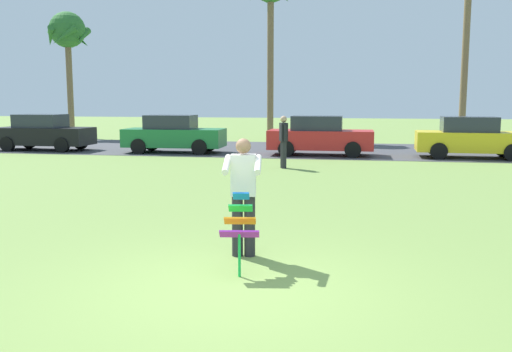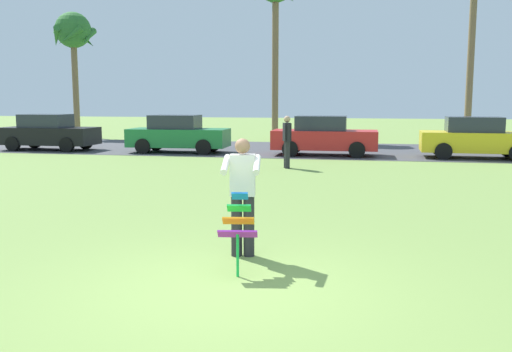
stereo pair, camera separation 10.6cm
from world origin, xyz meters
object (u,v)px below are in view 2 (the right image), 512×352
object	(u,v)px
person_kite_flyer	(243,192)
palm_tree_left_near	(73,35)
parked_car_black	(49,133)
parked_car_yellow	(476,138)
parked_car_green	(178,134)
kite_held	(238,223)
parked_car_red	(324,136)
person_walker_near	(287,140)

from	to	relation	value
person_kite_flyer	palm_tree_left_near	bearing A→B (deg)	123.45
palm_tree_left_near	parked_car_black	bearing A→B (deg)	-68.83
parked_car_yellow	parked_car_green	bearing A→B (deg)	-179.99
kite_held	parked_car_green	xyz separation A→B (m)	(-6.25, 15.70, 0.09)
parked_car_black	palm_tree_left_near	size ratio (longest dim) A/B	0.57
parked_car_red	person_walker_near	bearing A→B (deg)	-101.26
parked_car_red	person_walker_near	size ratio (longest dim) A/B	2.44
person_kite_flyer	person_walker_near	world-z (taller)	same
kite_held	parked_car_black	distance (m)	19.95
person_walker_near	parked_car_green	bearing A→B (deg)	140.12
person_kite_flyer	person_walker_near	distance (m)	10.52
parked_car_red	person_walker_near	world-z (taller)	person_walker_near
person_kite_flyer	person_walker_near	bearing A→B (deg)	94.51
parked_car_black	palm_tree_left_near	world-z (taller)	palm_tree_left_near
person_kite_flyer	parked_car_green	bearing A→B (deg)	112.36
parked_car_black	parked_car_red	size ratio (longest dim) A/B	1.00
kite_held	person_walker_near	xyz separation A→B (m)	(-0.94, 11.26, 0.25)
parked_car_black	parked_car_green	xyz separation A→B (m)	(6.05, -0.00, 0.00)
parked_car_yellow	parked_car_red	bearing A→B (deg)	-179.99
parked_car_black	parked_car_yellow	world-z (taller)	same
parked_car_yellow	person_kite_flyer	bearing A→B (deg)	-111.58
parked_car_black	palm_tree_left_near	distance (m)	10.56
parked_car_black	person_walker_near	distance (m)	12.20
person_kite_flyer	parked_car_black	xyz separation A→B (m)	(-12.19, 14.92, -0.18)
kite_held	parked_car_black	size ratio (longest dim) A/B	0.25
parked_car_red	person_walker_near	distance (m)	4.53
person_kite_flyer	kite_held	distance (m)	0.83
parked_car_green	parked_car_red	bearing A→B (deg)	0.01
person_kite_flyer	parked_car_red	bearing A→B (deg)	89.79
parked_car_yellow	parked_car_black	bearing A→B (deg)	-180.00
person_kite_flyer	parked_car_red	distance (m)	14.92
person_kite_flyer	parked_car_green	xyz separation A→B (m)	(-6.14, 14.92, -0.18)
kite_held	palm_tree_left_near	size ratio (longest dim) A/B	0.14
parked_car_yellow	person_walker_near	world-z (taller)	person_walker_near
parked_car_black	person_walker_near	bearing A→B (deg)	-21.33
kite_held	parked_car_green	distance (m)	16.90
kite_held	parked_car_green	bearing A→B (deg)	111.72
parked_car_red	palm_tree_left_near	bearing A→B (deg)	151.25
person_kite_flyer	parked_car_green	distance (m)	16.13
kite_held	parked_car_black	bearing A→B (deg)	128.09
parked_car_green	palm_tree_left_near	distance (m)	13.71
parked_car_black	parked_car_yellow	distance (m)	18.09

